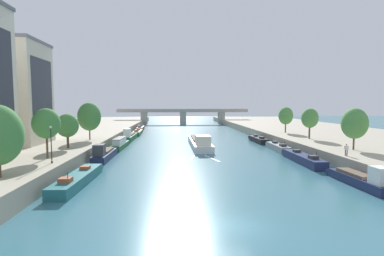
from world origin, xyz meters
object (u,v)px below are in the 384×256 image
tree_left_far (46,124)px  moored_boat_left_near (141,128)px  tree_right_past_mid (286,116)px  person_on_quay (346,149)px  tree_right_distant (355,124)px  tree_right_third (310,118)px  moored_boat_right_far (278,147)px  moored_boat_left_gap_after (120,144)px  moored_boat_right_gap_after (303,158)px  moored_boat_left_second (104,154)px  moored_boat_right_lone (361,179)px  moored_boat_left_midway (78,179)px  moored_boat_right_second (258,139)px  moored_boat_left_end (130,136)px  bridge_far (183,114)px  tree_left_third (89,117)px  tree_left_distant (67,126)px  barge_midriver (200,142)px  lamppost_left_bank (51,143)px  moored_boat_left_upstream (138,132)px

tree_left_far → moored_boat_left_near: bearing=85.5°
tree_right_past_mid → person_on_quay: bearing=-97.4°
tree_right_distant → tree_right_third: 14.60m
moored_boat_right_far → tree_right_past_mid: (7.05, 14.11, 5.64)m
moored_boat_left_gap_after → moored_boat_right_gap_after: moored_boat_right_gap_after is taller
moored_boat_left_second → moored_boat_right_gap_after: (31.62, -4.48, -0.23)m
moored_boat_right_lone → person_on_quay: 7.99m
moored_boat_left_midway → tree_right_third: bearing=31.6°
moored_boat_left_second → moored_boat_right_second: size_ratio=1.05×
moored_boat_left_end → moored_boat_right_far: moored_boat_left_end is taller
moored_boat_left_end → moored_boat_right_lone: bearing=-54.0°
bridge_far → tree_left_third: bearing=-105.5°
tree_left_far → tree_left_distant: bearing=93.0°
tree_left_third → tree_right_past_mid: bearing=14.8°
moored_boat_right_far → tree_left_third: (-37.12, 2.46, 6.06)m
moored_boat_left_near → moored_boat_right_far: bearing=-55.8°
moored_boat_left_midway → person_on_quay: size_ratio=8.10×
moored_boat_right_far → tree_right_distant: size_ratio=1.60×
moored_boat_right_far → tree_left_third: size_ratio=1.40×
barge_midriver → tree_left_far: tree_left_far is taller
moored_boat_left_midway → tree_right_distant: bearing=13.3°
barge_midriver → moored_boat_right_gap_after: barge_midriver is taller
moored_boat_right_gap_after → tree_right_third: 16.45m
barge_midriver → lamppost_left_bank: size_ratio=4.90×
barge_midriver → tree_right_past_mid: 23.95m
tree_left_distant → tree_right_distant: size_ratio=0.86×
moored_boat_left_second → moored_boat_right_second: bearing=32.9°
moored_boat_left_second → tree_right_distant: 39.89m
moored_boat_right_far → moored_boat_right_second: size_ratio=0.98×
moored_boat_right_far → tree_left_far: size_ratio=1.58×
moored_boat_right_lone → moored_boat_right_second: bearing=90.6°
moored_boat_left_midway → tree_left_distant: (-5.90, 13.89, 5.14)m
moored_boat_left_second → moored_boat_right_gap_after: bearing=-8.1°
moored_boat_left_gap_after → bridge_far: (15.69, 73.79, 3.47)m
tree_right_third → bridge_far: 80.70m
moored_boat_right_lone → person_on_quay: person_on_quay is taller
moored_boat_right_lone → tree_right_past_mid: tree_right_past_mid is taller
moored_boat_left_gap_after → tree_right_third: size_ratio=1.88×
barge_midriver → tree_left_third: bearing=-170.1°
moored_boat_right_lone → bridge_far: bearing=98.8°
bridge_far → person_on_quay: size_ratio=36.71×
person_on_quay → tree_left_third: bearing=152.6°
moored_boat_right_gap_after → person_on_quay: (3.26, -6.12, 2.40)m
tree_right_distant → moored_boat_left_gap_after: bearing=154.9°
moored_boat_left_upstream → tree_right_third: 49.89m
tree_right_past_mid → moored_boat_right_far: bearing=-116.6°
moored_boat_right_lone → barge_midriver: bearing=115.5°
moored_boat_left_second → person_on_quay: bearing=-16.9°
bridge_far → person_on_quay: bearing=-79.0°
moored_boat_right_lone → bridge_far: (-16.19, 104.18, 3.59)m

